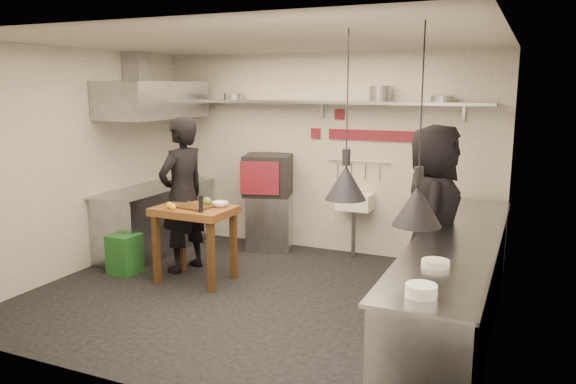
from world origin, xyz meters
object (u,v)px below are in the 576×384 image
at_px(chef_left, 183,195).
at_px(chef_right, 433,217).
at_px(prep_table, 195,244).
at_px(green_bin, 125,254).
at_px(combi_oven, 268,175).
at_px(oven_stand, 270,222).

relative_size(chef_left, chef_right, 1.01).
height_order(prep_table, chef_left, chef_left).
xyz_separation_m(green_bin, chef_right, (3.71, 0.53, 0.73)).
xyz_separation_m(prep_table, chef_right, (2.72, 0.41, 0.52)).
height_order(combi_oven, chef_left, chef_left).
height_order(oven_stand, chef_left, chef_left).
height_order(green_bin, prep_table, prep_table).
height_order(combi_oven, green_bin, combi_oven).
bearing_deg(chef_right, chef_left, 84.14).
relative_size(combi_oven, chef_right, 0.33).
bearing_deg(oven_stand, green_bin, -141.05).
bearing_deg(chef_right, prep_table, 90.56).
bearing_deg(chef_left, prep_table, 63.25).
relative_size(green_bin, chef_right, 0.26).
bearing_deg(prep_table, oven_stand, 83.47).
bearing_deg(chef_left, oven_stand, 168.15).
xyz_separation_m(prep_table, chef_left, (-0.36, 0.29, 0.52)).
xyz_separation_m(oven_stand, chef_right, (2.50, -1.21, 0.58)).
height_order(oven_stand, prep_table, prep_table).
distance_m(combi_oven, chef_left, 1.42).
distance_m(oven_stand, chef_right, 2.83).
bearing_deg(chef_right, oven_stand, 56.31).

